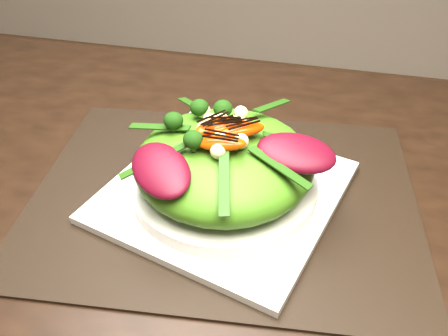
% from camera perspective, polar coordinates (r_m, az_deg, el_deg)
% --- Properties ---
extents(dining_table, '(1.60, 0.90, 0.75)m').
position_cam_1_polar(dining_table, '(0.63, -19.37, -5.90)').
color(dining_table, black).
rests_on(dining_table, floor).
extents(placemat, '(0.51, 0.41, 0.00)m').
position_cam_1_polar(placemat, '(0.60, -0.00, -3.29)').
color(placemat, black).
rests_on(placemat, dining_table).
extents(plate_base, '(0.33, 0.33, 0.01)m').
position_cam_1_polar(plate_base, '(0.59, -0.00, -2.79)').
color(plate_base, silver).
rests_on(plate_base, placemat).
extents(salad_bowl, '(0.26, 0.26, 0.02)m').
position_cam_1_polar(salad_bowl, '(0.58, -0.00, -1.80)').
color(salad_bowl, silver).
rests_on(salad_bowl, plate_base).
extents(lettuce_mound, '(0.26, 0.26, 0.07)m').
position_cam_1_polar(lettuce_mound, '(0.56, -0.00, 0.74)').
color(lettuce_mound, '#417415').
rests_on(lettuce_mound, salad_bowl).
extents(radicchio_leaf, '(0.09, 0.06, 0.02)m').
position_cam_1_polar(radicchio_leaf, '(0.53, 8.74, 1.82)').
color(radicchio_leaf, '#410613').
rests_on(radicchio_leaf, lettuce_mound).
extents(orange_segment, '(0.06, 0.04, 0.01)m').
position_cam_1_polar(orange_segment, '(0.55, -1.44, 5.02)').
color(orange_segment, red).
rests_on(orange_segment, lettuce_mound).
extents(broccoli_floret, '(0.03, 0.03, 0.03)m').
position_cam_1_polar(broccoli_floret, '(0.56, -4.30, 6.53)').
color(broccoli_floret, black).
rests_on(broccoli_floret, lettuce_mound).
extents(macadamia_nut, '(0.02, 0.02, 0.02)m').
position_cam_1_polar(macadamia_nut, '(0.50, 1.88, 1.49)').
color(macadamia_nut, '#CFB792').
rests_on(macadamia_nut, lettuce_mound).
extents(balsamic_drizzle, '(0.05, 0.02, 0.00)m').
position_cam_1_polar(balsamic_drizzle, '(0.54, -1.46, 5.73)').
color(balsamic_drizzle, black).
rests_on(balsamic_drizzle, orange_segment).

